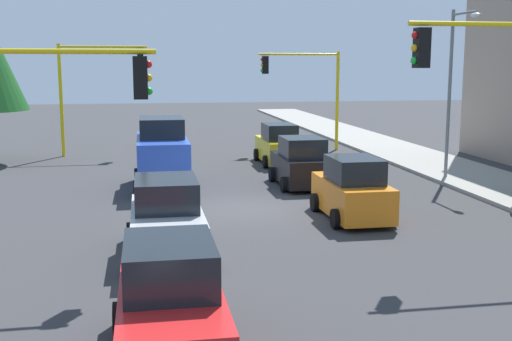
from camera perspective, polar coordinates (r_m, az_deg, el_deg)
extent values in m
plane|color=#353538|center=(21.58, -0.93, -3.44)|extent=(120.00, 120.00, 0.00)
cube|color=gray|center=(29.63, 17.91, -0.21)|extent=(80.00, 4.00, 0.15)
cylinder|color=yellow|center=(35.07, -16.98, 5.97)|extent=(0.18, 0.18, 5.86)
cylinder|color=yellow|center=(34.83, -13.47, 10.68)|extent=(0.12, 4.50, 0.12)
cube|color=black|center=(34.77, -10.27, 9.83)|extent=(0.36, 0.32, 0.96)
sphere|color=red|center=(34.78, -9.99, 10.33)|extent=(0.18, 0.18, 0.18)
sphere|color=yellow|center=(34.77, -9.97, 9.84)|extent=(0.18, 0.18, 0.18)
sphere|color=green|center=(34.77, -9.96, 9.35)|extent=(0.18, 0.18, 0.18)
cylinder|color=yellow|center=(14.90, -17.74, 10.09)|extent=(0.12, 4.50, 0.12)
cube|color=black|center=(14.77, -10.27, 8.14)|extent=(0.36, 0.32, 0.96)
sphere|color=red|center=(14.77, -9.60, 9.32)|extent=(0.18, 0.18, 0.18)
sphere|color=yellow|center=(14.77, -9.57, 8.16)|extent=(0.18, 0.18, 0.18)
sphere|color=green|center=(14.78, -9.53, 6.99)|extent=(0.18, 0.18, 0.18)
cylinder|color=yellow|center=(36.48, 7.26, 6.14)|extent=(0.18, 0.18, 5.50)
cylinder|color=yellow|center=(35.82, 3.85, 10.30)|extent=(0.12, 4.50, 0.12)
cube|color=black|center=(35.41, 0.83, 9.39)|extent=(0.36, 0.32, 0.96)
sphere|color=red|center=(35.38, 0.54, 9.88)|extent=(0.18, 0.18, 0.18)
sphere|color=yellow|center=(35.38, 0.54, 9.39)|extent=(0.18, 0.18, 0.18)
sphere|color=green|center=(35.38, 0.54, 8.90)|extent=(0.18, 0.18, 0.18)
cylinder|color=yellow|center=(17.11, 20.54, 12.12)|extent=(0.12, 4.50, 0.12)
cube|color=black|center=(16.22, 14.56, 10.53)|extent=(0.36, 0.32, 0.96)
sphere|color=red|center=(16.16, 14.01, 11.62)|extent=(0.18, 0.18, 0.18)
sphere|color=yellow|center=(16.15, 13.97, 10.56)|extent=(0.18, 0.18, 0.18)
sphere|color=green|center=(16.15, 13.92, 9.50)|extent=(0.18, 0.18, 0.18)
cylinder|color=slate|center=(27.80, 16.85, 6.34)|extent=(0.14, 0.14, 7.00)
cylinder|color=slate|center=(27.04, 18.07, 13.21)|extent=(1.80, 0.10, 0.10)
ellipsoid|color=silver|center=(26.23, 19.00, 12.96)|extent=(0.56, 0.28, 0.20)
cube|color=blue|center=(25.15, -8.35, 0.83)|extent=(4.80, 1.90, 1.85)
cube|color=black|center=(25.22, -8.44, 3.84)|extent=(2.50, 1.67, 0.76)
cylinder|color=black|center=(23.87, -5.76, -1.50)|extent=(0.60, 0.20, 0.60)
cylinder|color=black|center=(23.80, -10.62, -1.65)|extent=(0.60, 0.20, 0.60)
cylinder|color=black|center=(26.79, -6.25, -0.31)|extent=(0.60, 0.20, 0.60)
cylinder|color=black|center=(26.73, -10.57, -0.43)|extent=(0.60, 0.20, 0.60)
cube|color=orange|center=(20.37, 8.53, -2.35)|extent=(3.72, 1.63, 1.05)
cube|color=black|center=(20.03, 8.76, 0.08)|extent=(1.94, 1.43, 0.76)
cylinder|color=black|center=(21.28, 5.28, -2.85)|extent=(0.60, 0.20, 0.60)
cylinder|color=black|center=(21.80, 9.72, -2.65)|extent=(0.60, 0.20, 0.60)
cylinder|color=black|center=(19.12, 7.11, -4.29)|extent=(0.60, 0.20, 0.60)
cylinder|color=black|center=(19.70, 11.99, -4.02)|extent=(0.60, 0.20, 0.60)
cube|color=red|center=(10.80, -7.58, -13.15)|extent=(3.94, 1.67, 1.05)
cube|color=black|center=(10.67, -7.73, -8.25)|extent=(2.05, 1.47, 0.76)
cylinder|color=black|center=(12.13, -3.49, -12.45)|extent=(0.60, 0.20, 0.60)
cylinder|color=black|center=(12.08, -12.15, -12.76)|extent=(0.60, 0.20, 0.60)
cube|color=yellow|center=(31.24, 2.02, 1.87)|extent=(3.93, 1.64, 1.05)
cube|color=black|center=(30.94, 2.10, 3.48)|extent=(2.05, 1.44, 0.76)
cylinder|color=black|center=(32.31, 0.04, 1.43)|extent=(0.60, 0.20, 0.60)
cylinder|color=black|center=(32.66, 3.07, 1.50)|extent=(0.60, 0.20, 0.60)
cylinder|color=black|center=(29.94, 0.86, 0.78)|extent=(0.60, 0.20, 0.60)
cylinder|color=black|center=(30.32, 4.12, 0.87)|extent=(0.60, 0.20, 0.60)
cube|color=#B2B5BA|center=(16.38, -7.93, -5.25)|extent=(4.15, 1.76, 1.05)
cube|color=black|center=(16.37, -8.03, -2.00)|extent=(2.16, 1.55, 0.76)
cylinder|color=black|center=(15.31, -4.15, -7.75)|extent=(0.60, 0.20, 0.60)
cylinder|color=black|center=(15.24, -11.28, -7.99)|extent=(0.60, 0.20, 0.60)
cylinder|color=black|center=(17.77, -5.02, -5.32)|extent=(0.60, 0.20, 0.60)
cylinder|color=black|center=(17.72, -11.13, -5.51)|extent=(0.60, 0.20, 0.60)
cube|color=black|center=(25.56, 4.03, 0.14)|extent=(3.68, 1.77, 1.05)
cube|color=black|center=(25.26, 4.15, 2.10)|extent=(1.91, 1.55, 0.76)
cylinder|color=black|center=(26.52, 1.44, -0.35)|extent=(0.60, 0.20, 0.60)
cylinder|color=black|center=(26.95, 5.37, -0.23)|extent=(0.60, 0.20, 0.60)
cylinder|color=black|center=(24.32, 2.51, -1.26)|extent=(0.60, 0.20, 0.60)
cylinder|color=black|center=(24.80, 6.77, -1.11)|extent=(0.60, 0.20, 0.60)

